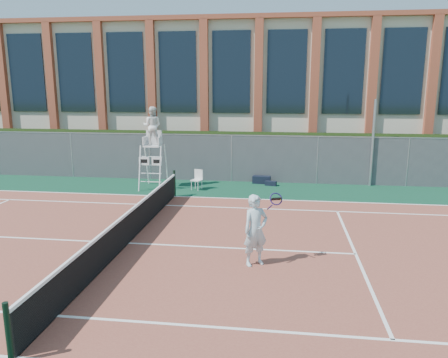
# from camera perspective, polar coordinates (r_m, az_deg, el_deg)

# --- Properties ---
(ground) EXTENTS (120.00, 120.00, 0.00)m
(ground) POSITION_cam_1_polar(r_m,az_deg,el_deg) (13.07, -12.39, -8.31)
(ground) COLOR #233814
(apron) EXTENTS (36.00, 20.00, 0.01)m
(apron) POSITION_cam_1_polar(r_m,az_deg,el_deg) (13.96, -11.01, -6.90)
(apron) COLOR #0E3D22
(apron) RESTS_ON ground
(tennis_court) EXTENTS (23.77, 10.97, 0.02)m
(tennis_court) POSITION_cam_1_polar(r_m,az_deg,el_deg) (13.06, -12.40, -8.23)
(tennis_court) COLOR brown
(tennis_court) RESTS_ON apron
(tennis_net) EXTENTS (0.10, 11.30, 1.10)m
(tennis_net) POSITION_cam_1_polar(r_m,az_deg,el_deg) (12.89, -12.50, -6.07)
(tennis_net) COLOR black
(tennis_net) RESTS_ON ground
(fence) EXTENTS (40.00, 0.06, 2.20)m
(fence) POSITION_cam_1_polar(r_m,az_deg,el_deg) (21.02, -4.44, 2.78)
(fence) COLOR #595E60
(fence) RESTS_ON ground
(hedge) EXTENTS (40.00, 1.40, 2.20)m
(hedge) POSITION_cam_1_polar(r_m,az_deg,el_deg) (22.18, -3.80, 3.28)
(hedge) COLOR black
(hedge) RESTS_ON ground
(building) EXTENTS (45.00, 10.60, 8.22)m
(building) POSITION_cam_1_polar(r_m,az_deg,el_deg) (29.75, -0.85, 11.44)
(building) COLOR beige
(building) RESTS_ON ground
(steel_pole) EXTENTS (0.12, 0.12, 3.92)m
(steel_pole) POSITION_cam_1_polar(r_m,az_deg,el_deg) (20.75, 18.85, 4.44)
(steel_pole) COLOR #9EA0A5
(steel_pole) RESTS_ON ground
(umpire_chair) EXTENTS (1.02, 1.57, 3.65)m
(umpire_chair) POSITION_cam_1_polar(r_m,az_deg,el_deg) (19.45, -9.35, 6.56)
(umpire_chair) COLOR white
(umpire_chair) RESTS_ON ground
(plastic_chair) EXTENTS (0.52, 0.52, 0.88)m
(plastic_chair) POSITION_cam_1_polar(r_m,az_deg,el_deg) (19.19, -3.47, 0.15)
(plastic_chair) COLOR silver
(plastic_chair) RESTS_ON apron
(sports_bag_near) EXTENTS (0.85, 0.41, 0.35)m
(sports_bag_near) POSITION_cam_1_polar(r_m,az_deg,el_deg) (20.46, 4.92, -0.09)
(sports_bag_near) COLOR black
(sports_bag_near) RESTS_ON apron
(sports_bag_far) EXTENTS (0.55, 0.32, 0.21)m
(sports_bag_far) POSITION_cam_1_polar(r_m,az_deg,el_deg) (20.08, 6.13, -0.57)
(sports_bag_far) COLOR black
(sports_bag_far) RESTS_ON apron
(tennis_player) EXTENTS (1.07, 0.82, 1.83)m
(tennis_player) POSITION_cam_1_polar(r_m,az_deg,el_deg) (11.04, 4.16, -6.67)
(tennis_player) COLOR silver
(tennis_player) RESTS_ON tennis_court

